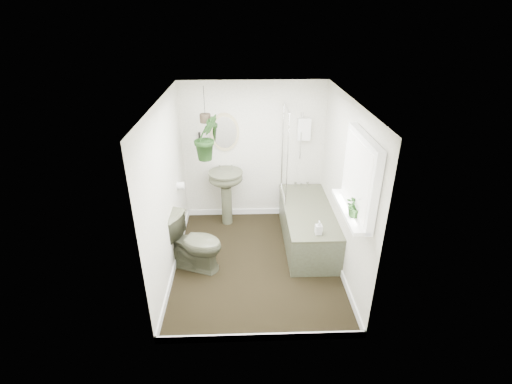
{
  "coord_description": "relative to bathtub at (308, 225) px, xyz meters",
  "views": [
    {
      "loc": [
        -0.16,
        -4.29,
        3.27
      ],
      "look_at": [
        0.0,
        0.15,
        1.05
      ],
      "focal_mm": 26.0,
      "sensor_mm": 36.0,
      "label": 1
    }
  ],
  "objects": [
    {
      "name": "shower_box",
      "position": [
        0.0,
        0.84,
        1.26
      ],
      "size": [
        0.2,
        0.1,
        0.35
      ],
      "primitive_type": "cube",
      "color": "white",
      "rests_on": "wall_back"
    },
    {
      "name": "hanging_plant",
      "position": [
        -1.5,
        0.45,
        1.27
      ],
      "size": [
        0.48,
        0.46,
        0.69
      ],
      "primitive_type": "imported",
      "rotation": [
        0.0,
        0.0,
        0.53
      ],
      "color": "black",
      "rests_on": "ceiling"
    },
    {
      "name": "wall_front",
      "position": [
        -0.8,
        -1.91,
        0.86
      ],
      "size": [
        2.3,
        0.02,
        2.3
      ],
      "primitive_type": "cube",
      "color": "white",
      "rests_on": "ground"
    },
    {
      "name": "sill_plant",
      "position": [
        0.23,
        -1.36,
        1.09
      ],
      "size": [
        0.27,
        0.25,
        0.25
      ],
      "primitive_type": "imported",
      "rotation": [
        0.0,
        0.0,
        0.25
      ],
      "color": "black",
      "rests_on": "window_sill"
    },
    {
      "name": "bath_screen",
      "position": [
        -0.33,
        0.49,
        0.99
      ],
      "size": [
        0.04,
        0.72,
        1.4
      ],
      "primitive_type": null,
      "color": "silver",
      "rests_on": "bathtub"
    },
    {
      "name": "window_recess",
      "position": [
        0.29,
        -1.2,
        1.36
      ],
      "size": [
        0.08,
        1.0,
        0.9
      ],
      "primitive_type": "cube",
      "color": "white",
      "rests_on": "wall_right"
    },
    {
      "name": "hanging_pot",
      "position": [
        -1.5,
        0.45,
        1.56
      ],
      "size": [
        0.16,
        0.16,
        0.12
      ],
      "primitive_type": "cylinder",
      "color": "#30261C",
      "rests_on": "ceiling"
    },
    {
      "name": "wall_left",
      "position": [
        -1.96,
        -0.5,
        0.86
      ],
      "size": [
        0.02,
        2.8,
        2.3
      ],
      "primitive_type": "cube",
      "color": "white",
      "rests_on": "ground"
    },
    {
      "name": "bathtub",
      "position": [
        0.0,
        0.0,
        0.0
      ],
      "size": [
        0.72,
        1.72,
        0.58
      ],
      "primitive_type": null,
      "color": "#474936",
      "rests_on": "floor"
    },
    {
      "name": "oval_mirror",
      "position": [
        -1.25,
        0.87,
        1.21
      ],
      "size": [
        0.46,
        0.03,
        0.62
      ],
      "primitive_type": "ellipsoid",
      "color": "tan",
      "rests_on": "wall_back"
    },
    {
      "name": "wall_sconce",
      "position": [
        -1.65,
        0.86,
        1.11
      ],
      "size": [
        0.04,
        0.04,
        0.22
      ],
      "primitive_type": "cylinder",
      "color": "black",
      "rests_on": "wall_back"
    },
    {
      "name": "window_blinds",
      "position": [
        0.24,
        -1.2,
        1.36
      ],
      "size": [
        0.01,
        0.86,
        0.76
      ],
      "primitive_type": "cube",
      "color": "white",
      "rests_on": "wall_right"
    },
    {
      "name": "toilet_roll_holder",
      "position": [
        -1.9,
        0.2,
        0.61
      ],
      "size": [
        0.11,
        0.11,
        0.11
      ],
      "primitive_type": "cylinder",
      "rotation": [
        0.0,
        1.57,
        0.0
      ],
      "color": "white",
      "rests_on": "wall_left"
    },
    {
      "name": "floor",
      "position": [
        -0.8,
        -0.5,
        -0.3
      ],
      "size": [
        2.3,
        2.8,
        0.02
      ],
      "primitive_type": "cube",
      "color": "black",
      "rests_on": "ground"
    },
    {
      "name": "window_sill",
      "position": [
        0.22,
        -1.2,
        0.94
      ],
      "size": [
        0.18,
        1.0,
        0.04
      ],
      "primitive_type": "cube",
      "color": "white",
      "rests_on": "wall_right"
    },
    {
      "name": "soap_bottle",
      "position": [
        0.02,
        -0.67,
        0.39
      ],
      "size": [
        0.09,
        0.09,
        0.19
      ],
      "primitive_type": "imported",
      "rotation": [
        0.0,
        0.0,
        0.03
      ],
      "color": "black",
      "rests_on": "bathtub"
    },
    {
      "name": "pedestal_sink",
      "position": [
        -1.25,
        0.62,
        0.18
      ],
      "size": [
        0.62,
        0.56,
        0.94
      ],
      "primitive_type": null,
      "rotation": [
        0.0,
        0.0,
        0.17
      ],
      "color": "#474936",
      "rests_on": "floor"
    },
    {
      "name": "wall_back",
      "position": [
        -0.8,
        0.91,
        0.86
      ],
      "size": [
        2.3,
        0.02,
        2.3
      ],
      "primitive_type": "cube",
      "color": "white",
      "rests_on": "ground"
    },
    {
      "name": "toilet",
      "position": [
        -1.65,
        -0.55,
        0.11
      ],
      "size": [
        0.89,
        0.69,
        0.8
      ],
      "primitive_type": "imported",
      "rotation": [
        0.0,
        0.0,
        1.21
      ],
      "color": "#474936",
      "rests_on": "floor"
    },
    {
      "name": "ceiling",
      "position": [
        -0.8,
        -0.5,
        2.02
      ],
      "size": [
        2.3,
        2.8,
        0.02
      ],
      "primitive_type": "cube",
      "color": "white",
      "rests_on": "ground"
    },
    {
      "name": "wall_right",
      "position": [
        0.36,
        -0.5,
        0.86
      ],
      "size": [
        0.02,
        2.8,
        2.3
      ],
      "primitive_type": "cube",
      "color": "white",
      "rests_on": "ground"
    },
    {
      "name": "skirting",
      "position": [
        -0.8,
        -0.5,
        -0.24
      ],
      "size": [
        2.3,
        2.8,
        0.1
      ],
      "primitive_type": "cube",
      "color": "white",
      "rests_on": "floor"
    }
  ]
}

